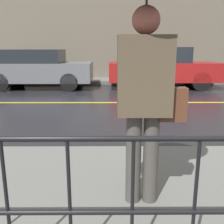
{
  "coord_description": "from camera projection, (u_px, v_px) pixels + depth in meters",
  "views": [
    {
      "loc": [
        -1.54,
        -7.63,
        1.58
      ],
      "look_at": [
        -1.51,
        -3.47,
        0.56
      ],
      "focal_mm": 42.0,
      "sensor_mm": 36.0,
      "label": 1
    }
  ],
  "objects": [
    {
      "name": "ground_plane",
      "position": [
        162.0,
        103.0,
        7.8
      ],
      "size": [
        80.0,
        80.0,
        0.0
      ],
      "primitive_type": "plane",
      "color": "black"
    },
    {
      "name": "sidewalk_far",
      "position": [
        143.0,
        81.0,
        12.38
      ],
      "size": [
        28.0,
        1.62,
        0.14
      ],
      "color": "slate",
      "rests_on": "ground_plane"
    },
    {
      "name": "lane_marking",
      "position": [
        162.0,
        102.0,
        7.8
      ],
      "size": [
        25.2,
        0.12,
        0.01
      ],
      "color": "gold",
      "rests_on": "ground_plane"
    },
    {
      "name": "building_storefront",
      "position": [
        142.0,
        14.0,
        12.58
      ],
      "size": [
        28.0,
        0.3,
        6.32
      ],
      "color": "#706656",
      "rests_on": "ground_plane"
    },
    {
      "name": "pedestrian",
      "position": [
        147.0,
        27.0,
        2.17
      ],
      "size": [
        0.93,
        0.93,
        2.17
      ],
      "color": "#4C4742",
      "rests_on": "sidewalk_near"
    },
    {
      "name": "car_grey",
      "position": [
        39.0,
        68.0,
        10.47
      ],
      "size": [
        4.14,
        1.89,
        1.53
      ],
      "color": "slate",
      "rests_on": "ground_plane"
    },
    {
      "name": "car_red",
      "position": [
        161.0,
        67.0,
        10.49
      ],
      "size": [
        4.3,
        1.78,
        1.62
      ],
      "color": "maroon",
      "rests_on": "ground_plane"
    }
  ]
}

